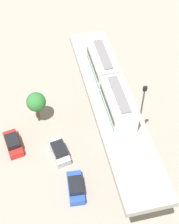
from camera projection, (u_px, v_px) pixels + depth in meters
name	position (u px, v px, depth m)	size (l,w,h in m)	color
ground_plane	(110.00, 139.00, 46.19)	(120.00, 120.00, 0.00)	gray
viaduct	(112.00, 111.00, 41.86)	(5.20, 28.00, 7.64)	#A8A59E
train	(110.00, 83.00, 40.28)	(2.64, 13.55, 3.24)	white
parked_car_silver	(59.00, 151.00, 44.01)	(2.52, 4.45, 1.76)	#B2B5BA
parked_car_red	(13.00, 143.00, 44.84)	(2.49, 4.44, 1.76)	red
parked_car_blue	(76.00, 187.00, 40.58)	(2.13, 4.33, 1.76)	#284CB7
tree_near_viaduct	(36.00, 102.00, 45.65)	(2.67, 2.67, 5.11)	brown
signal_post	(141.00, 113.00, 41.80)	(0.44, 0.28, 10.24)	#4C4C51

